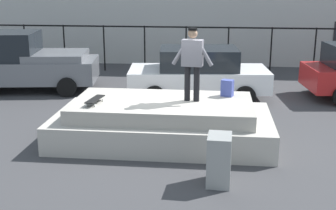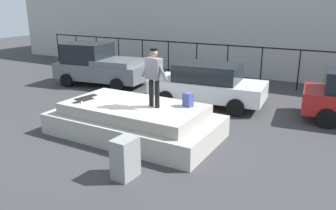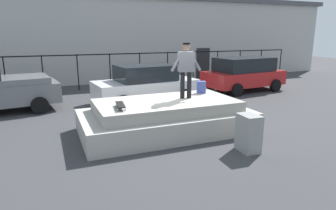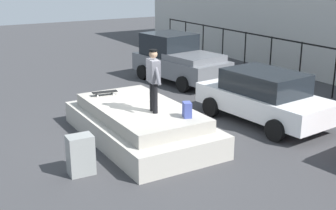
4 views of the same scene
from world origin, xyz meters
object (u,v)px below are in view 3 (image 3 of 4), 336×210
object	(u,v)px
backpack	(201,87)
car_white_sedan_mid	(146,83)
skateboarder	(186,66)
car_red_hatchback_far	(244,73)
skateboard	(120,105)
utility_box	(249,133)

from	to	relation	value
backpack	car_white_sedan_mid	xyz separation A→B (m)	(-0.84, 3.45, -0.34)
skateboarder	backpack	size ratio (longest dim) A/B	4.19
car_red_hatchback_far	backpack	bearing A→B (deg)	-139.51
skateboarder	skateboard	world-z (taller)	skateboarder
skateboard	car_red_hatchback_far	distance (m)	9.30
skateboard	car_white_sedan_mid	world-z (taller)	car_white_sedan_mid
backpack	utility_box	size ratio (longest dim) A/B	0.42
skateboard	backpack	size ratio (longest dim) A/B	1.93
skateboard	car_white_sedan_mid	size ratio (longest dim) A/B	0.17
car_red_hatchback_far	utility_box	bearing A→B (deg)	-125.47
backpack	utility_box	xyz separation A→B (m)	(-0.18, -2.87, -0.70)
car_white_sedan_mid	utility_box	world-z (taller)	car_white_sedan_mid
car_white_sedan_mid	car_red_hatchback_far	distance (m)	5.63
skateboard	skateboarder	bearing A→B (deg)	12.74
skateboarder	backpack	world-z (taller)	skateboarder
backpack	car_red_hatchback_far	bearing A→B (deg)	59.52
utility_box	skateboard	bearing A→B (deg)	149.90
skateboarder	backpack	distance (m)	1.27
skateboard	car_red_hatchback_far	bearing A→B (deg)	33.14
skateboard	utility_box	xyz separation A→B (m)	(2.85, -1.84, -0.60)
skateboarder	skateboard	xyz separation A→B (m)	(-2.20, -0.50, -0.89)
skateboard	utility_box	distance (m)	3.45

